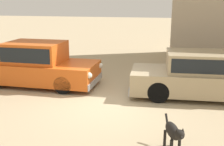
# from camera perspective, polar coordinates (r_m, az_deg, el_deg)

# --- Properties ---
(ground_plane) EXTENTS (80.00, 80.00, 0.00)m
(ground_plane) POSITION_cam_1_polar(r_m,az_deg,el_deg) (8.26, -1.82, -6.31)
(ground_plane) COLOR tan
(parked_sedan_nearest) EXTENTS (4.48, 1.79, 1.55)m
(parked_sedan_nearest) POSITION_cam_1_polar(r_m,az_deg,el_deg) (10.22, -15.36, 1.82)
(parked_sedan_nearest) COLOR #D15619
(parked_sedan_nearest) RESTS_ON ground_plane
(parked_sedan_second) EXTENTS (4.51, 1.98, 1.43)m
(parked_sedan_second) POSITION_cam_1_polar(r_m,az_deg,el_deg) (9.08, 17.66, -0.35)
(parked_sedan_second) COLOR tan
(parked_sedan_second) RESTS_ON ground_plane
(stray_dog_spotted) EXTENTS (0.42, 0.99, 0.70)m
(stray_dog_spotted) POSITION_cam_1_polar(r_m,az_deg,el_deg) (5.71, 12.66, -11.95)
(stray_dog_spotted) COLOR black
(stray_dog_spotted) RESTS_ON ground_plane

